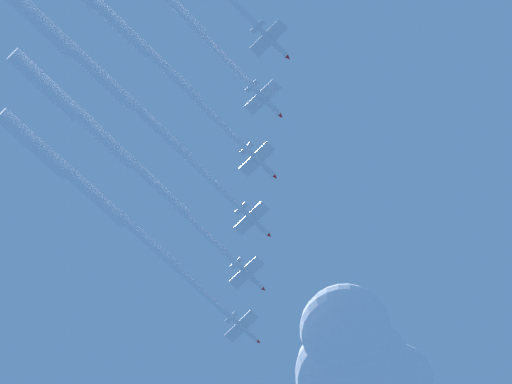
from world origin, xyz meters
TOP-DOWN VIEW (x-y plane):
  - jet_lead at (3.29, 35.62)m, footprint 53.04×60.48m
  - jet_port_inner at (-10.09, 33.94)m, footprint 52.59×57.96m
  - jet_starboard_inner at (-24.06, 35.09)m, footprint 52.99×59.89m
  - jet_port_mid at (-34.21, 30.91)m, footprint 47.63×53.66m
  - cloud_puff at (50.91, -28.97)m, footprint 45.73×34.36m

SIDE VIEW (x-z plane):
  - jet_starboard_inner at x=-24.06m, z-range 159.50..163.42m
  - jet_port_mid at x=-34.21m, z-range 160.01..163.98m
  - jet_lead at x=3.29m, z-range 160.16..164.23m
  - jet_port_inner at x=-10.09m, z-range 160.28..164.21m
  - cloud_puff at x=50.91m, z-range 159.43..189.05m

